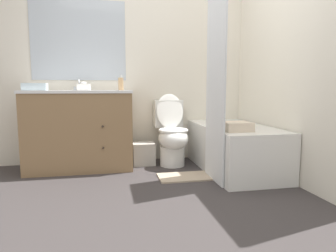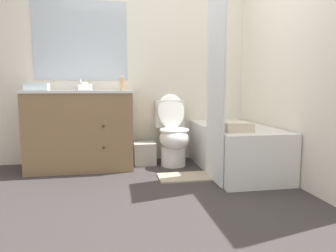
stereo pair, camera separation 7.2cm
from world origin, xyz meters
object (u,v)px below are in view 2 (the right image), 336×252
sink_faucet (82,87)px  hand_towel_folded (37,87)px  soap_dispenser (122,84)px  toilet (173,135)px  vanity_cabinet (81,129)px  bathtub (235,148)px  bath_towel_folded (236,127)px  tissue_box (85,87)px  wastebasket (145,154)px  bath_mat (185,177)px

sink_faucet → hand_towel_folded: 0.53m
soap_dispenser → toilet: bearing=-5.8°
vanity_cabinet → bathtub: bearing=-13.4°
hand_towel_folded → bath_towel_folded: bearing=-18.7°
sink_faucet → toilet: size_ratio=0.17×
tissue_box → hand_towel_folded: 0.51m
vanity_cabinet → wastebasket: (0.72, 0.03, -0.32)m
toilet → bathtub: bearing=-29.4°
bathtub → tissue_box: bearing=164.2°
hand_towel_folded → sink_faucet: bearing=37.4°
hand_towel_folded → vanity_cabinet: bearing=18.0°
vanity_cabinet → toilet: vanity_cabinet is taller
sink_faucet → wastebasket: sink_faucet is taller
soap_dispenser → vanity_cabinet: bearing=-178.3°
sink_faucet → soap_dispenser: soap_dispenser is taller
tissue_box → bath_towel_folded: (1.47, -0.85, -0.38)m
bath_mat → wastebasket: bearing=119.5°
tissue_box → soap_dispenser: soap_dispenser is taller
sink_faucet → tissue_box: size_ratio=0.96×
vanity_cabinet → bath_towel_folded: size_ratio=4.36×
sink_faucet → wastebasket: 1.08m
vanity_cabinet → toilet: (1.05, -0.04, -0.09)m
toilet → tissue_box: size_ratio=5.70×
bath_mat → tissue_box: bearing=147.6°
bath_towel_folded → tissue_box: bearing=149.9°
soap_dispenser → bath_mat: bearing=-44.9°
wastebasket → hand_towel_folded: hand_towel_folded is taller
wastebasket → bath_mat: bearing=-60.5°
toilet → soap_dispenser: soap_dispenser is taller
sink_faucet → bath_mat: bearing=-35.8°
sink_faucet → tissue_box: (0.05, -0.13, 0.00)m
tissue_box → bath_towel_folded: 1.74m
sink_faucet → vanity_cabinet: bearing=-90.0°
sink_faucet → bath_mat: (1.07, -0.77, -0.91)m
wastebasket → bath_mat: wastebasket is taller
soap_dispenser → bath_towel_folded: 1.40m
hand_towel_folded → bathtub: bearing=-7.2°
vanity_cabinet → bath_mat: bearing=-28.7°
wastebasket → tissue_box: tissue_box is taller
vanity_cabinet → wastebasket: size_ratio=4.41×
bathtub → bath_mat: bathtub is taller
tissue_box → soap_dispenser: 0.42m
toilet → bath_mat: 0.65m
toilet → tissue_box: bearing=174.1°
soap_dispenser → bath_towel_folded: bearing=-37.4°
bath_mat → bath_towel_folded: bearing=-24.5°
hand_towel_folded → tissue_box: bearing=22.4°
wastebasket → bath_towel_folded: bearing=-45.7°
bath_towel_folded → bathtub: bearing=68.4°
vanity_cabinet → wastebasket: 0.79m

